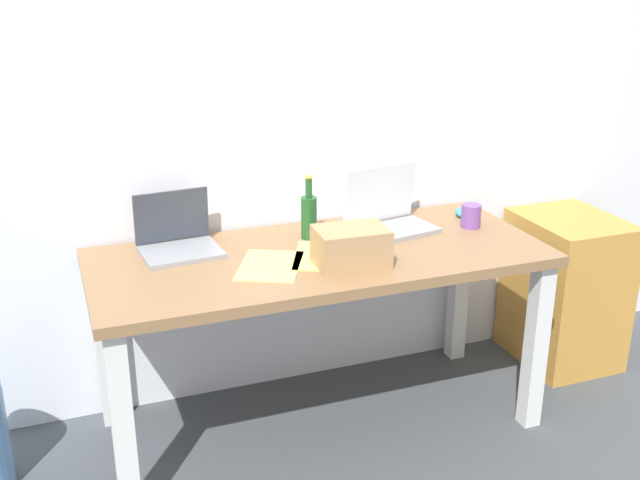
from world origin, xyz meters
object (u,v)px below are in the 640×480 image
object	(u,v)px
computer_mouse	(463,212)
cardboard_box	(351,247)
beer_bottle	(309,215)
coffee_mug	(471,216)
desk	(320,277)
laptop_right	(388,216)
laptop_left	(178,240)
filing_cabinet	(565,289)

from	to	relation	value
computer_mouse	cardboard_box	xyz separation A→B (m)	(-0.66, -0.34, 0.05)
beer_bottle	coffee_mug	xyz separation A→B (m)	(0.66, -0.11, -0.05)
desk	coffee_mug	size ratio (longest dim) A/B	17.90
desk	computer_mouse	xyz separation A→B (m)	(0.72, 0.19, 0.12)
laptop_right	beer_bottle	size ratio (longest dim) A/B	1.45
laptop_left	laptop_right	distance (m)	0.84
laptop_left	beer_bottle	size ratio (longest dim) A/B	1.20
laptop_right	computer_mouse	distance (m)	0.38
desk	filing_cabinet	bearing A→B (deg)	5.69
laptop_left	beer_bottle	world-z (taller)	beer_bottle
coffee_mug	filing_cabinet	bearing A→B (deg)	6.65
desk	cardboard_box	xyz separation A→B (m)	(0.06, -0.15, 0.17)
laptop_left	laptop_right	size ratio (longest dim) A/B	0.83
desk	laptop_right	world-z (taller)	laptop_right
desk	filing_cabinet	xyz separation A→B (m)	(1.25, 0.12, -0.29)
laptop_right	filing_cabinet	world-z (taller)	laptop_right
beer_bottle	computer_mouse	size ratio (longest dim) A/B	2.52
coffee_mug	laptop_left	bearing A→B (deg)	173.29
laptop_left	beer_bottle	distance (m)	0.51
beer_bottle	cardboard_box	world-z (taller)	beer_bottle
desk	laptop_left	size ratio (longest dim) A/B	5.61
laptop_left	filing_cabinet	size ratio (longest dim) A/B	0.44
laptop_left	computer_mouse	distance (m)	1.21
coffee_mug	beer_bottle	bearing A→B (deg)	170.83
desk	beer_bottle	size ratio (longest dim) A/B	6.75
laptop_right	coffee_mug	world-z (taller)	laptop_right
desk	beer_bottle	xyz separation A→B (m)	(0.01, 0.16, 0.20)
beer_bottle	cardboard_box	distance (m)	0.32
beer_bottle	filing_cabinet	xyz separation A→B (m)	(1.23, -0.04, -0.49)
laptop_right	filing_cabinet	distance (m)	1.01
cardboard_box	beer_bottle	bearing A→B (deg)	98.29
beer_bottle	coffee_mug	size ratio (longest dim) A/B	2.65
laptop_right	coffee_mug	distance (m)	0.34
laptop_left	filing_cabinet	world-z (taller)	laptop_left
cardboard_box	laptop_right	bearing A→B (deg)	46.04
desk	coffee_mug	bearing A→B (deg)	4.88
laptop_left	laptop_right	xyz separation A→B (m)	(0.84, -0.05, 0.01)
laptop_left	coffee_mug	size ratio (longest dim) A/B	3.19
laptop_left	coffee_mug	xyz separation A→B (m)	(1.17, -0.14, 0.00)
laptop_right	coffee_mug	xyz separation A→B (m)	(0.33, -0.09, -0.01)
laptop_left	computer_mouse	size ratio (longest dim) A/B	3.03
beer_bottle	coffee_mug	bearing A→B (deg)	-9.17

